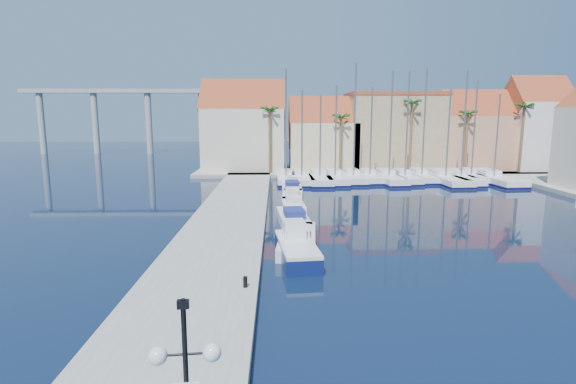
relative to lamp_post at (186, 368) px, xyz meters
name	(u,v)px	position (x,y,z in m)	size (l,w,h in m)	color
ground	(377,286)	(7.00, 12.93, -3.40)	(260.00, 260.00, 0.00)	black
quay_west	(228,221)	(-2.00, 26.43, -3.15)	(6.00, 77.00, 0.50)	gray
shore_north	(373,169)	(17.00, 60.93, -3.15)	(54.00, 16.00, 0.50)	gray
lamp_post	(186,368)	(0.00, 0.00, 0.00)	(1.50, 0.50, 4.42)	black
bollard	(245,282)	(0.40, 11.74, -2.63)	(0.21, 0.21, 0.53)	black
fishing_boat	(296,248)	(3.10, 17.52, -2.70)	(2.65, 6.23, 2.12)	#0E1A51
motorboat_west_0	(297,239)	(3.28, 20.10, -2.89)	(2.95, 7.49, 1.40)	white
motorboat_west_1	(293,218)	(3.23, 26.16, -2.89)	(2.73, 6.87, 1.40)	white
motorboat_west_2	(293,205)	(3.40, 31.47, -2.89)	(2.18, 5.94, 1.40)	white
motorboat_west_3	(293,196)	(3.53, 36.22, -2.89)	(2.31, 6.23, 1.40)	white
motorboat_west_4	(292,188)	(3.63, 41.29, -2.89)	(2.18, 6.70, 1.40)	white
motorboat_west_5	(292,183)	(3.76, 45.29, -2.89)	(2.06, 5.60, 1.40)	white
sailboat_0	(286,178)	(3.11, 48.96, -2.76)	(2.49, 8.87, 14.36)	white
sailboat_1	(301,178)	(5.12, 48.88, -2.83)	(3.05, 10.08, 11.69)	white
sailboat_2	(319,178)	(7.46, 48.81, -2.84)	(2.88, 10.69, 11.09)	white
sailboat_3	(334,178)	(9.46, 49.11, -2.82)	(2.73, 10.09, 12.36)	white
sailboat_4	(352,177)	(11.89, 49.49, -2.76)	(2.79, 9.33, 15.00)	white
sailboat_5	(369,177)	(14.05, 49.55, -2.78)	(2.66, 8.29, 12.13)	white
sailboat_6	(387,178)	(16.38, 48.91, -2.80)	(3.27, 10.26, 13.98)	white
sailboat_7	(404,177)	(18.52, 49.02, -2.76)	(2.94, 8.72, 14.10)	white
sailboat_8	(420,176)	(21.00, 49.90, -2.75)	(2.77, 8.62, 14.57)	white
sailboat_9	(443,178)	(23.54, 48.37, -2.84)	(3.72, 11.93, 11.82)	white
sailboat_10	(459,178)	(25.64, 48.54, -2.80)	(2.81, 10.47, 14.12)	white
sailboat_11	(470,176)	(27.65, 49.88, -2.77)	(2.92, 8.58, 13.05)	white
sailboat_12	(491,178)	(29.70, 48.27, -2.85)	(4.07, 12.20, 11.25)	white
building_0	(244,129)	(-3.00, 59.93, 3.13)	(12.30, 9.00, 13.50)	beige
building_1	(323,137)	(9.00, 59.93, 1.90)	(10.30, 8.00, 11.00)	beige
building_2	(393,131)	(20.00, 60.93, 2.86)	(14.20, 10.20, 11.50)	#9B865F
building_3	(472,134)	(32.00, 59.93, 2.46)	(10.30, 8.00, 12.00)	tan
building_4	(534,126)	(41.00, 58.93, 3.57)	(8.30, 8.00, 14.00)	white
palm_0	(270,112)	(1.00, 54.93, 5.68)	(2.60, 2.60, 10.15)	brown
palm_1	(341,119)	(11.00, 54.93, 4.74)	(2.60, 2.60, 9.15)	brown
palm_2	(412,105)	(21.00, 54.93, 6.62)	(2.60, 2.60, 11.15)	brown
palm_3	(468,115)	(29.00, 54.93, 5.21)	(2.60, 2.60, 9.65)	brown
palm_4	(524,109)	(37.00, 54.93, 6.15)	(2.60, 2.60, 10.65)	brown
viaduct	(125,108)	(-32.07, 94.93, 6.85)	(48.00, 2.20, 14.45)	#9E9E99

